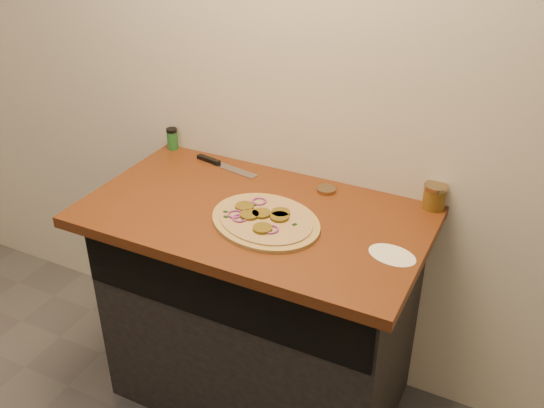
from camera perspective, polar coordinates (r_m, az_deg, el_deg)
The scene contains 8 objects.
cabinet at distance 2.40m, azimuth -1.12°, elevation -9.99°, with size 1.10×0.60×0.86m, color black.
countertop at distance 2.12m, azimuth -1.61°, elevation -1.09°, with size 1.20×0.70×0.04m, color #632E13.
pizza at distance 2.04m, azimuth -0.68°, elevation -1.53°, with size 0.51×0.51×0.03m.
chefs_knife at distance 2.43m, azimuth -4.83°, elevation 3.72°, with size 0.29×0.08×0.02m.
mason_jar_lid at distance 2.23m, azimuth 5.14°, elevation 1.35°, with size 0.07×0.07×0.02m, color #907854.
salsa_jar at distance 2.18m, azimuth 15.05°, elevation 0.72°, with size 0.08×0.08×0.09m.
spice_shaker at distance 2.58m, azimuth -9.37°, elevation 6.09°, with size 0.05×0.05×0.09m.
flour_spill at distance 1.92m, azimuth 11.24°, elevation -4.74°, with size 0.16×0.16×0.00m, color white.
Camera 1 is at (0.86, -0.18, 1.97)m, focal length 40.00 mm.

